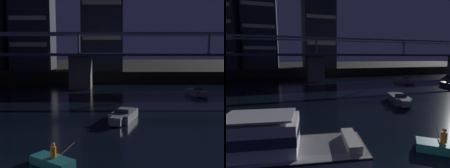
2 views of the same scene
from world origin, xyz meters
TOP-DOWN VIEW (x-y plane):
  - far_riverbank at (0.00, 83.21)m, footprint 240.00×80.00m
  - river_bridge at (0.00, 35.20)m, footprint 89.42×6.40m
  - tower_west_tall at (-12.42, 51.72)m, footprint 8.60×8.82m
  - tower_central at (3.36, 49.30)m, footprint 8.44×11.29m
  - cabin_cruiser_near_left at (-7.27, 2.87)m, footprint 9.33×3.74m
  - speedboat_near_right at (6.26, 12.62)m, footprint 2.95×5.14m
  - speedboat_mid_center at (17.57, 27.28)m, footprint 2.24×5.23m
  - dinghy_with_paddler at (1.82, 2.35)m, footprint 2.75×2.69m

SIDE VIEW (x-z plane):
  - dinghy_with_paddler at x=1.82m, z-range -0.40..0.96m
  - speedboat_near_right at x=6.26m, z-range -0.17..0.99m
  - speedboat_mid_center at x=17.57m, z-range -0.17..0.99m
  - cabin_cruiser_near_left at x=-7.27m, z-range -0.34..2.45m
  - far_riverbank at x=0.00m, z-range 0.00..2.20m
  - river_bridge at x=0.00m, z-range -0.21..9.17m
  - tower_west_tall at x=-12.42m, z-range 2.05..30.43m
  - tower_central at x=3.36m, z-range 2.05..36.90m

